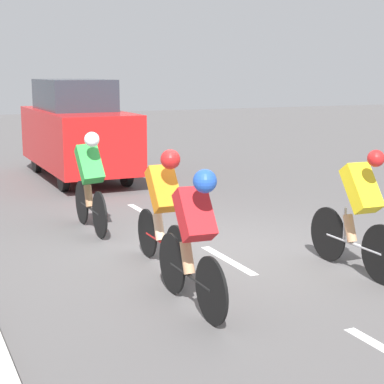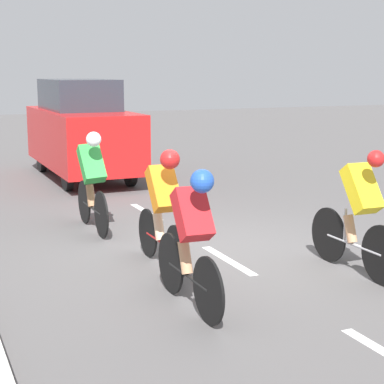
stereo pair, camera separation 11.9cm
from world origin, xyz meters
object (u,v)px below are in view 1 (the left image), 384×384
Objects in this scene: cyclist_orange at (164,205)px; cyclist_green at (90,180)px; support_car at (77,130)px; cyclist_yellow at (359,210)px; cyclist_red at (194,235)px.

cyclist_orange is 0.96× the size of cyclist_green.
cyclist_green is 5.10m from support_car.
cyclist_green is at bearing -82.12° from cyclist_orange.
cyclist_green reaches higher than cyclist_yellow.
cyclist_red is at bearing 90.97° from cyclist_green.
cyclist_yellow reaches higher than cyclist_red.
cyclist_orange is 0.37× the size of support_car.
cyclist_orange is 0.98× the size of cyclist_red.
cyclist_red is at bearing 80.29° from cyclist_orange.
cyclist_orange is 0.94× the size of cyclist_yellow.
cyclist_green reaches higher than cyclist_orange.
cyclist_green is (0.31, -2.22, -0.01)m from cyclist_orange.
support_car is (-0.78, -7.19, 0.30)m from cyclist_orange.
cyclist_red is at bearing 7.16° from cyclist_yellow.
support_car is at bearing -96.15° from cyclist_orange.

